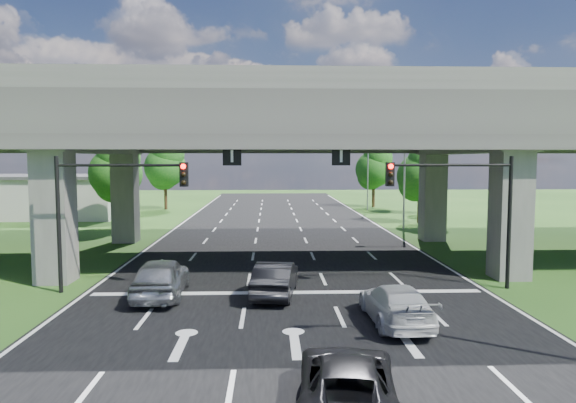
{
  "coord_description": "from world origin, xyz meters",
  "views": [
    {
      "loc": [
        -0.79,
        -18.55,
        5.85
      ],
      "look_at": [
        0.22,
        9.42,
        3.55
      ],
      "focal_mm": 32.0,
      "sensor_mm": 36.0,
      "label": 1
    }
  ],
  "objects": [
    {
      "name": "ground",
      "position": [
        0.0,
        0.0,
        0.0
      ],
      "size": [
        160.0,
        160.0,
        0.0
      ],
      "primitive_type": "plane",
      "color": "#214516",
      "rests_on": "ground"
    },
    {
      "name": "signal_left",
      "position": [
        -7.82,
        3.94,
        4.19
      ],
      "size": [
        5.76,
        0.54,
        6.0
      ],
      "color": "black",
      "rests_on": "ground"
    },
    {
      "name": "tree_left_near",
      "position": [
        -13.95,
        26.0,
        4.82
      ],
      "size": [
        4.5,
        4.5,
        7.8
      ],
      "color": "black",
      "rests_on": "ground"
    },
    {
      "name": "tree_right_far",
      "position": [
        12.05,
        44.0,
        4.82
      ],
      "size": [
        4.5,
        4.5,
        7.8
      ],
      "color": "black",
      "rests_on": "ground"
    },
    {
      "name": "car_white",
      "position": [
        3.69,
        -0.81,
        0.72
      ],
      "size": [
        2.04,
        4.77,
        1.37
      ],
      "primitive_type": "imported",
      "rotation": [
        0.0,
        0.0,
        3.17
      ],
      "color": "#BABABA",
      "rests_on": "road"
    },
    {
      "name": "car_silver",
      "position": [
        -5.4,
        3.0,
        0.87
      ],
      "size": [
        2.16,
        5.0,
        1.68
      ],
      "primitive_type": "imported",
      "rotation": [
        0.0,
        0.0,
        3.18
      ],
      "color": "#9FA3A7",
      "rests_on": "road"
    },
    {
      "name": "car_dark",
      "position": [
        -0.55,
        3.0,
        0.77
      ],
      "size": [
        2.17,
        4.66,
        1.48
      ],
      "primitive_type": "imported",
      "rotation": [
        0.0,
        0.0,
        3.0
      ],
      "color": "black",
      "rests_on": "road"
    },
    {
      "name": "warehouse",
      "position": [
        -26.0,
        35.0,
        2.0
      ],
      "size": [
        20.0,
        10.0,
        4.0
      ],
      "primitive_type": "cube",
      "color": "#9E9E99",
      "rests_on": "ground"
    },
    {
      "name": "streetlight_far",
      "position": [
        10.1,
        24.0,
        5.85
      ],
      "size": [
        3.38,
        0.25,
        10.0
      ],
      "color": "gray",
      "rests_on": "ground"
    },
    {
      "name": "road",
      "position": [
        0.0,
        10.0,
        0.01
      ],
      "size": [
        18.0,
        120.0,
        0.03
      ],
      "primitive_type": "cube",
      "color": "black",
      "rests_on": "ground"
    },
    {
      "name": "streetlight_beyond",
      "position": [
        10.1,
        40.0,
        5.85
      ],
      "size": [
        3.38,
        0.25,
        10.0
      ],
      "color": "gray",
      "rests_on": "ground"
    },
    {
      "name": "tree_left_mid",
      "position": [
        -16.95,
        34.0,
        4.17
      ],
      "size": [
        3.91,
        3.9,
        6.76
      ],
      "color": "black",
      "rests_on": "ground"
    },
    {
      "name": "tree_right_near",
      "position": [
        13.05,
        28.0,
        4.5
      ],
      "size": [
        4.2,
        4.2,
        7.28
      ],
      "color": "black",
      "rests_on": "ground"
    },
    {
      "name": "tree_right_mid",
      "position": [
        16.05,
        36.0,
        4.17
      ],
      "size": [
        3.91,
        3.9,
        6.76
      ],
      "color": "black",
      "rests_on": "ground"
    },
    {
      "name": "car_trailing",
      "position": [
        0.98,
        -7.2,
        0.71
      ],
      "size": [
        2.84,
        5.13,
        1.36
      ],
      "primitive_type": "imported",
      "rotation": [
        0.0,
        0.0,
        3.02
      ],
      "color": "black",
      "rests_on": "road"
    },
    {
      "name": "overpass",
      "position": [
        0.0,
        12.0,
        7.92
      ],
      "size": [
        80.0,
        15.0,
        10.0
      ],
      "color": "#363331",
      "rests_on": "ground"
    },
    {
      "name": "tree_left_far",
      "position": [
        -12.95,
        42.0,
        5.14
      ],
      "size": [
        4.8,
        4.8,
        8.32
      ],
      "color": "black",
      "rests_on": "ground"
    },
    {
      "name": "signal_right",
      "position": [
        7.82,
        3.94,
        4.19
      ],
      "size": [
        5.76,
        0.54,
        6.0
      ],
      "color": "black",
      "rests_on": "ground"
    }
  ]
}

